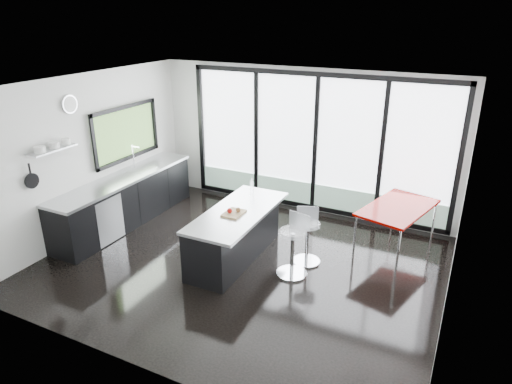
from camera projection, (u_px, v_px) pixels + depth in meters
The scene contains 11 objects.
floor at pixel (242, 264), 7.26m from camera, with size 6.00×5.00×0.00m, color black.
ceiling at pixel (240, 86), 6.22m from camera, with size 6.00×5.00×0.00m, color white.
wall_back at pixel (314, 150), 8.73m from camera, with size 6.00×0.09×2.80m.
wall_front at pixel (126, 259), 4.66m from camera, with size 6.00×0.00×2.80m, color silver.
wall_left at pixel (101, 143), 8.13m from camera, with size 0.26×5.00×2.80m.
wall_right at pixel (460, 221), 5.51m from camera, with size 0.00×5.00×2.80m, color silver.
counter_cabinets at pixel (126, 200), 8.52m from camera, with size 0.69×3.24×1.36m.
island at pixel (235, 234), 7.31m from camera, with size 0.90×2.09×1.10m.
bar_stool_near at pixel (292, 253), 6.85m from camera, with size 0.47×0.47×0.75m, color silver.
bar_stool_far at pixel (307, 243), 7.20m from camera, with size 0.44×0.44×0.70m, color silver.
red_table at pixel (396, 228), 7.57m from camera, with size 0.84×1.47×0.79m, color #7E0300.
Camera 1 is at (3.00, -5.56, 3.78)m, focal length 32.00 mm.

